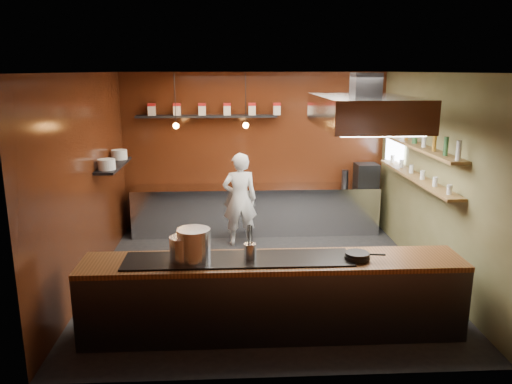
{
  "coord_description": "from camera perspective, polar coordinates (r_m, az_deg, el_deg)",
  "views": [
    {
      "loc": [
        -0.48,
        -6.95,
        3.03
      ],
      "look_at": [
        -0.09,
        0.4,
        1.23
      ],
      "focal_mm": 35.0,
      "sensor_mm": 36.0,
      "label": 1
    }
  ],
  "objects": [
    {
      "name": "frying_pan",
      "position": [
        5.84,
        11.53,
        -7.13
      ],
      "size": [
        0.46,
        0.29,
        0.07
      ],
      "color": "black",
      "rests_on": "pass_counter"
    },
    {
      "name": "back_wall",
      "position": [
        9.58,
        -0.12,
        4.57
      ],
      "size": [
        5.0,
        0.0,
        5.0
      ],
      "primitive_type": "plane",
      "rotation": [
        1.57,
        0.0,
        0.0
      ],
      "color": "#361309",
      "rests_on": "ground"
    },
    {
      "name": "bottle_shelf_upper",
      "position": [
        7.86,
        18.1,
        4.95
      ],
      "size": [
        0.26,
        2.8,
        0.04
      ],
      "primitive_type": "cube",
      "color": "brown",
      "rests_on": "right_wall"
    },
    {
      "name": "left_wall",
      "position": [
        7.4,
        -18.81,
        1.07
      ],
      "size": [
        0.0,
        5.0,
        5.0
      ],
      "primitive_type": "plane",
      "rotation": [
        1.57,
        0.0,
        1.57
      ],
      "color": "#361309",
      "rests_on": "ground"
    },
    {
      "name": "prep_counter",
      "position": [
        9.49,
        -0.02,
        -2.02
      ],
      "size": [
        4.6,
        0.65,
        0.9
      ],
      "primitive_type": "cube",
      "color": "silver",
      "rests_on": "floor"
    },
    {
      "name": "storage_tins",
      "position": [
        9.34,
        -4.75,
        9.42
      ],
      "size": [
        2.43,
        0.13,
        0.22
      ],
      "color": "beige",
      "rests_on": "tin_shelf"
    },
    {
      "name": "pendant_right",
      "position": [
        8.7,
        -1.18,
        7.96
      ],
      "size": [
        0.1,
        0.1,
        0.95
      ],
      "color": "black",
      "rests_on": "ceiling"
    },
    {
      "name": "stockpot_large",
      "position": [
        5.67,
        -7.11,
        -6.01
      ],
      "size": [
        0.42,
        0.42,
        0.37
      ],
      "primitive_type": "cylinder",
      "rotation": [
        0.0,
        0.0,
        0.11
      ],
      "color": "silver",
      "rests_on": "pass_counter"
    },
    {
      "name": "window_pane",
      "position": [
        9.2,
        15.65,
        6.2
      ],
      "size": [
        0.0,
        1.0,
        1.0
      ],
      "primitive_type": "plane",
      "rotation": [
        1.57,
        0.0,
        -1.57
      ],
      "color": "white",
      "rests_on": "right_wall"
    },
    {
      "name": "tin_shelf",
      "position": [
        9.36,
        -5.66,
        8.6
      ],
      "size": [
        2.6,
        0.26,
        0.04
      ],
      "primitive_type": "cube",
      "color": "black",
      "rests_on": "back_wall"
    },
    {
      "name": "espresso_machine",
      "position": [
        9.68,
        12.5,
        1.97
      ],
      "size": [
        0.42,
        0.4,
        0.41
      ],
      "primitive_type": "cube",
      "rotation": [
        0.0,
        0.0,
        0.02
      ],
      "color": "black",
      "rests_on": "prep_counter"
    },
    {
      "name": "right_wall",
      "position": [
        7.72,
        19.77,
        1.5
      ],
      "size": [
        0.0,
        5.0,
        5.0
      ],
      "primitive_type": "plane",
      "rotation": [
        1.57,
        0.0,
        -1.57
      ],
      "color": "brown",
      "rests_on": "ground"
    },
    {
      "name": "utensil_crock",
      "position": [
        5.7,
        -0.69,
        -6.79
      ],
      "size": [
        0.17,
        0.17,
        0.18
      ],
      "primitive_type": "cylinder",
      "rotation": [
        0.0,
        0.0,
        0.26
      ],
      "color": "silver",
      "rests_on": "pass_counter"
    },
    {
      "name": "stockpot_small",
      "position": [
        5.68,
        -8.32,
        -6.44
      ],
      "size": [
        0.32,
        0.32,
        0.29
      ],
      "primitive_type": "cylinder",
      "rotation": [
        0.0,
        0.0,
        0.06
      ],
      "color": "silver",
      "rests_on": "pass_counter"
    },
    {
      "name": "bottles",
      "position": [
        7.84,
        18.18,
        5.96
      ],
      "size": [
        0.06,
        2.66,
        0.24
      ],
      "color": "silver",
      "rests_on": "bottle_shelf_upper"
    },
    {
      "name": "butter_jar",
      "position": [
        5.89,
        12.34,
        -7.12
      ],
      "size": [
        0.13,
        0.13,
        0.09
      ],
      "primitive_type": "cylinder",
      "rotation": [
        0.0,
        0.0,
        -0.37
      ],
      "color": "gold",
      "rests_on": "pass_counter"
    },
    {
      "name": "wine_glasses",
      "position": [
        7.92,
        17.9,
        2.2
      ],
      "size": [
        0.07,
        2.37,
        0.13
      ],
      "color": "silver",
      "rests_on": "bottle_shelf_lower"
    },
    {
      "name": "ceiling",
      "position": [
        6.97,
        0.95,
        13.5
      ],
      "size": [
        5.0,
        5.0,
        0.0
      ],
      "primitive_type": "plane",
      "rotation": [
        3.14,
        0.0,
        0.0
      ],
      "color": "silver",
      "rests_on": "back_wall"
    },
    {
      "name": "plate_stacks",
      "position": [
        8.28,
        -16.0,
        3.63
      ],
      "size": [
        0.26,
        1.16,
        0.16
      ],
      "color": "silver",
      "rests_on": "plate_shelf"
    },
    {
      "name": "plate_shelf",
      "position": [
        8.3,
        -15.96,
        2.95
      ],
      "size": [
        0.3,
        1.4,
        0.04
      ],
      "primitive_type": "cube",
      "color": "black",
      "rests_on": "left_wall"
    },
    {
      "name": "bottle_shelf_lower",
      "position": [
        7.94,
        17.85,
        1.6
      ],
      "size": [
        0.26,
        2.8,
        0.04
      ],
      "primitive_type": "cube",
      "color": "brown",
      "rests_on": "right_wall"
    },
    {
      "name": "floor",
      "position": [
        7.6,
        0.86,
        -9.75
      ],
      "size": [
        5.0,
        5.0,
        0.0
      ],
      "primitive_type": "plane",
      "color": "black",
      "rests_on": "ground"
    },
    {
      "name": "chef",
      "position": [
        8.73,
        -1.87,
        -0.86
      ],
      "size": [
        0.64,
        0.46,
        1.65
      ],
      "primitive_type": "imported",
      "rotation": [
        0.0,
        0.0,
        3.25
      ],
      "color": "white",
      "rests_on": "floor"
    },
    {
      "name": "extractor_hood",
      "position": [
        6.81,
        12.29,
        9.02
      ],
      "size": [
        1.2,
        2.0,
        0.72
      ],
      "color": "#38383D",
      "rests_on": "ceiling"
    },
    {
      "name": "pass_counter",
      "position": [
        5.95,
        1.9,
        -11.78
      ],
      "size": [
        4.4,
        0.72,
        0.94
      ],
      "color": "#38383D",
      "rests_on": "floor"
    },
    {
      "name": "pendant_left",
      "position": [
        8.74,
        -9.14,
        7.82
      ],
      "size": [
        0.1,
        0.1,
        0.95
      ],
      "color": "black",
      "rests_on": "ceiling"
    }
  ]
}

